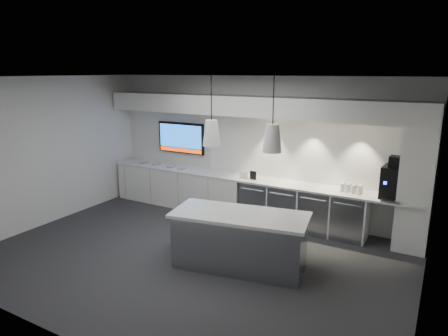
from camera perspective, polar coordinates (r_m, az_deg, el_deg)
The scene contains 28 objects.
floor at distance 6.99m, azimuth -4.70°, elevation -12.61°, with size 7.00×7.00×0.00m, color #2D2D2F.
ceiling at distance 6.27m, azimuth -5.25°, elevation 12.80°, with size 7.00×7.00×0.00m, color black.
wall_back at distance 8.60m, azimuth 4.45°, elevation 2.98°, with size 7.00×7.00×0.00m, color white.
wall_front at distance 4.72m, azimuth -22.42°, elevation -7.12°, with size 7.00×7.00×0.00m, color white.
wall_left at distance 8.88m, azimuth -23.99°, elevation 2.18°, with size 7.00×7.00×0.00m, color white.
wall_right at distance 5.41m, azimuth 27.55°, elevation -5.04°, with size 7.00×7.00×0.00m, color white.
back_counter at distance 8.45m, azimuth 3.44°, elevation -1.51°, with size 6.80×0.65×0.04m, color white.
left_base_cabinets at distance 9.44m, azimuth -6.20°, elevation -2.77°, with size 3.30×0.63×0.86m, color white.
fridge_unit_a at distance 8.48m, azimuth 4.92°, elevation -4.69°, with size 0.60×0.61×0.85m, color gray.
fridge_unit_b at distance 8.26m, azimuth 8.92°, elevation -5.33°, with size 0.60×0.61×0.85m, color gray.
fridge_unit_c at distance 8.07m, azimuth 13.12°, elevation -5.97°, with size 0.60×0.61×0.85m, color gray.
fridge_unit_d at distance 7.94m, azimuth 17.51°, elevation -6.60°, with size 0.60×0.61×0.85m, color gray.
backsplash at distance 8.15m, azimuth 12.07°, elevation 2.48°, with size 4.60×0.03×1.30m, color white.
soffit at distance 8.21m, azimuth 3.67°, elevation 8.83°, with size 6.90×0.60×0.40m, color white.
column at distance 7.59m, azimuth 25.85°, elevation -1.36°, with size 0.55×0.55×2.60m, color white.
wall_tv at distance 9.49m, azimuth -6.16°, elevation 4.32°, with size 1.25×0.07×0.72m.
island at distance 6.49m, azimuth 2.25°, elevation -10.25°, with size 2.27×1.28×0.91m.
bin at distance 7.29m, azimuth -6.19°, elevation -9.60°, with size 0.31×0.31×0.44m, color gray.
coffee_machine at distance 7.64m, azimuth 23.17°, elevation -1.71°, with size 0.44×0.61×0.75m.
sign_black at distance 8.28m, azimuth 4.17°, elevation -1.05°, with size 0.14×0.02×0.18m, color black.
sign_white at distance 8.35m, azimuth 2.84°, elevation -1.05°, with size 0.18×0.02×0.14m, color white.
cup_cluster at distance 7.77m, azimuth 17.75°, elevation -2.76°, with size 0.39×0.18×0.16m, color white, non-canonical shape.
tray_a at distance 9.94m, azimuth -11.41°, elevation 0.75°, with size 0.16×0.16×0.03m, color #9A9A9A.
tray_b at distance 9.71m, azimuth -9.65°, elevation 0.53°, with size 0.16×0.16×0.03m, color #9A9A9A.
tray_c at distance 9.42m, azimuth -7.58°, elevation 0.19°, with size 0.16×0.16×0.03m, color #9A9A9A.
tray_d at distance 9.20m, azimuth -6.09°, elevation -0.09°, with size 0.16×0.16×0.03m, color #9A9A9A.
pendant_left at distance 6.25m, azimuth -1.79°, elevation 5.05°, with size 0.28×0.28×1.11m.
pendant_right at distance 5.79m, azimuth 6.92°, elevation 4.27°, with size 0.28×0.28×1.11m.
Camera 1 is at (3.55, -5.17, 3.09)m, focal length 32.00 mm.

